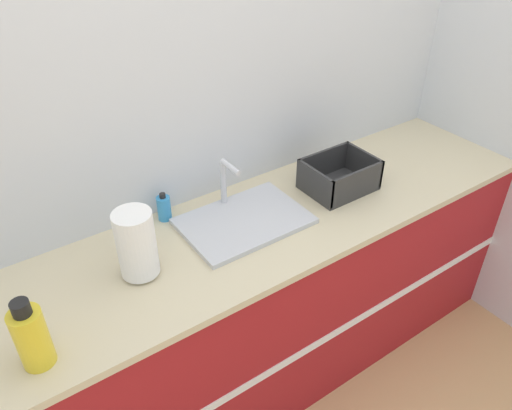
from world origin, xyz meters
TOP-DOWN VIEW (x-y plane):
  - wall_back at (0.00, 0.62)m, footprint 4.98×0.06m
  - wall_right at (1.32, 0.30)m, footprint 0.06×2.59m
  - counter_cabinet at (0.00, 0.30)m, footprint 2.61×0.62m
  - sink at (-0.01, 0.34)m, footprint 0.48×0.33m
  - paper_towel_roll at (-0.46, 0.30)m, footprint 0.13×0.13m
  - dish_rack at (0.45, 0.31)m, footprint 0.29×0.22m
  - bottle_yellow at (-0.84, 0.12)m, footprint 0.09×0.09m
  - soap_dispenser at (-0.25, 0.54)m, footprint 0.05×0.05m

SIDE VIEW (x-z plane):
  - counter_cabinet at x=0.00m, z-range 0.00..0.89m
  - sink at x=-0.01m, z-range 0.79..1.01m
  - dish_rack at x=0.45m, z-range 0.87..1.01m
  - soap_dispenser at x=-0.25m, z-range 0.88..1.00m
  - bottle_yellow at x=-0.84m, z-range 0.87..1.10m
  - paper_towel_roll at x=-0.46m, z-range 0.89..1.14m
  - wall_back at x=0.00m, z-range 0.00..2.60m
  - wall_right at x=1.32m, z-range 0.00..2.60m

